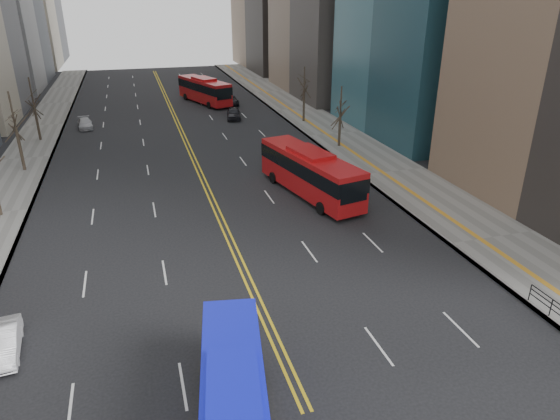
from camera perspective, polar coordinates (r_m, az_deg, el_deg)
The scene contains 11 objects.
sidewalk_right at distance 61.00m, azimuth 6.22°, elevation 8.64°, with size 7.00×130.00×0.15m, color slate.
sidewalk_left at distance 57.61m, azimuth -27.02°, elevation 5.27°, with size 5.00×130.00×0.15m, color slate.
centerline at distance 66.44m, azimuth -11.52°, elevation 9.49°, with size 0.55×100.00×0.01m.
street_trees at distance 45.23m, azimuth -18.45°, elevation 8.56°, with size 35.20×47.20×7.60m.
blue_bus at distance 19.46m, azimuth -5.22°, elevation -22.50°, with size 4.27×11.45×3.28m.
red_bus_near at distance 41.57m, azimuth 3.44°, elevation 4.54°, with size 5.34×12.62×3.87m.
red_bus_far at distance 79.22m, azimuth -8.64°, elevation 13.52°, with size 6.67×12.52×3.86m.
car_white at distance 27.46m, azimuth -29.06°, elevation -13.12°, with size 1.34×3.85×1.27m, color white.
car_dark_mid at distance 68.63m, azimuth -5.32°, elevation 10.95°, with size 1.78×4.42×1.51m, color black.
car_silver at distance 68.00m, azimuth -21.39°, elevation 9.19°, with size 1.69×4.15×1.20m, color #A8A9AE.
car_dark_far at distance 77.86m, azimuth -5.72°, elevation 12.37°, with size 2.18×4.72×1.31m, color black.
Camera 1 is at (-5.42, -9.33, 15.72)m, focal length 32.00 mm.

